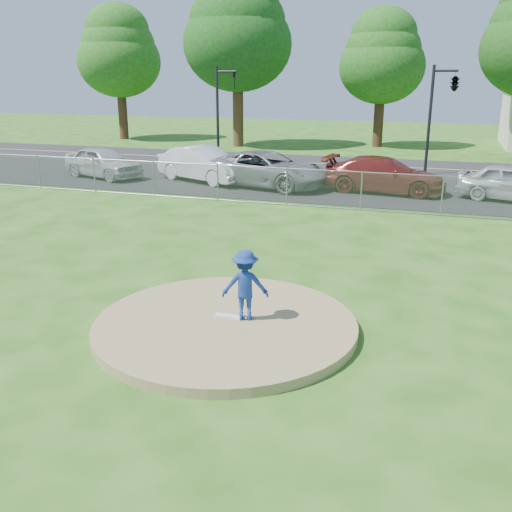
# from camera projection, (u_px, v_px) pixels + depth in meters

# --- Properties ---
(ground) EXTENTS (120.00, 120.00, 0.00)m
(ground) POSITION_uv_depth(u_px,v_px,m) (325.00, 220.00, 20.82)
(ground) COLOR #225211
(ground) RESTS_ON ground
(pitchers_mound) EXTENTS (5.40, 5.40, 0.20)m
(pitchers_mound) POSITION_uv_depth(u_px,v_px,m) (226.00, 325.00, 11.73)
(pitchers_mound) COLOR #8E794E
(pitchers_mound) RESTS_ON ground
(pitching_rubber) EXTENTS (0.60, 0.15, 0.04)m
(pitching_rubber) POSITION_uv_depth(u_px,v_px,m) (229.00, 316.00, 11.87)
(pitching_rubber) COLOR white
(pitching_rubber) RESTS_ON pitchers_mound
(chain_link_fence) EXTENTS (40.00, 0.06, 1.50)m
(chain_link_fence) POSITION_uv_depth(u_px,v_px,m) (336.00, 190.00, 22.40)
(chain_link_fence) COLOR gray
(chain_link_fence) RESTS_ON ground
(parking_lot) EXTENTS (50.00, 8.00, 0.01)m
(parking_lot) POSITION_uv_depth(u_px,v_px,m) (353.00, 188.00, 26.70)
(parking_lot) COLOR black
(parking_lot) RESTS_ON ground
(street) EXTENTS (60.00, 7.00, 0.01)m
(street) POSITION_uv_depth(u_px,v_px,m) (373.00, 166.00, 33.50)
(street) COLOR #232326
(street) RESTS_ON ground
(tree_far_left) EXTENTS (6.72, 6.72, 10.74)m
(tree_far_left) POSITION_uv_depth(u_px,v_px,m) (118.00, 50.00, 46.13)
(tree_far_left) COLOR #3A2115
(tree_far_left) RESTS_ON ground
(tree_left) EXTENTS (7.84, 7.84, 12.53)m
(tree_left) POSITION_uv_depth(u_px,v_px,m) (237.00, 30.00, 40.67)
(tree_left) COLOR #3D2916
(tree_left) RESTS_ON ground
(tree_center) EXTENTS (6.16, 6.16, 9.84)m
(tree_center) POSITION_uv_depth(u_px,v_px,m) (383.00, 56.00, 40.92)
(tree_center) COLOR #341E13
(tree_center) RESTS_ON ground
(traffic_signal_left) EXTENTS (1.28, 0.20, 5.60)m
(traffic_signal_left) POSITION_uv_depth(u_px,v_px,m) (221.00, 106.00, 33.31)
(traffic_signal_left) COLOR black
(traffic_signal_left) RESTS_ON ground
(traffic_signal_center) EXTENTS (1.42, 2.48, 5.60)m
(traffic_signal_center) POSITION_uv_depth(u_px,v_px,m) (452.00, 85.00, 29.12)
(traffic_signal_center) COLOR black
(traffic_signal_center) RESTS_ON ground
(pitcher) EXTENTS (1.08, 0.82, 1.48)m
(pitcher) POSITION_uv_depth(u_px,v_px,m) (245.00, 285.00, 11.59)
(pitcher) COLOR navy
(pitcher) RESTS_ON pitchers_mound
(traffic_cone) EXTENTS (0.31, 0.31, 0.60)m
(traffic_cone) POSITION_uv_depth(u_px,v_px,m) (213.00, 177.00, 27.82)
(traffic_cone) COLOR #D55B0B
(traffic_cone) RESTS_ON parking_lot
(parked_car_silver) EXTENTS (4.98, 3.23, 1.58)m
(parked_car_silver) POSITION_uv_depth(u_px,v_px,m) (103.00, 162.00, 29.38)
(parked_car_silver) COLOR #B6B6BB
(parked_car_silver) RESTS_ON parking_lot
(parked_car_white) EXTENTS (5.44, 3.69, 1.70)m
(parked_car_white) POSITION_uv_depth(u_px,v_px,m) (204.00, 164.00, 28.29)
(parked_car_white) COLOR white
(parked_car_white) RESTS_ON parking_lot
(parked_car_gray) EXTENTS (6.44, 4.04, 1.66)m
(parked_car_gray) POSITION_uv_depth(u_px,v_px,m) (267.00, 169.00, 26.86)
(parked_car_gray) COLOR gray
(parked_car_gray) RESTS_ON parking_lot
(parked_car_darkred) EXTENTS (5.63, 2.76, 1.58)m
(parked_car_darkred) POSITION_uv_depth(u_px,v_px,m) (384.00, 175.00, 25.57)
(parked_car_darkred) COLOR maroon
(parked_car_darkred) RESTS_ON parking_lot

